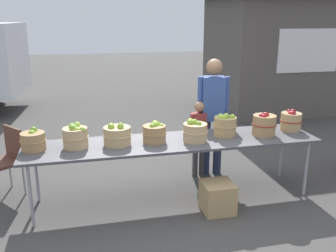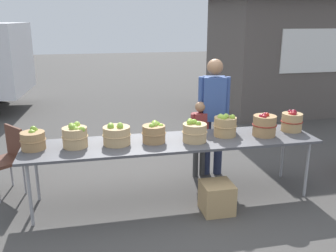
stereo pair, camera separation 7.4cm
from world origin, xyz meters
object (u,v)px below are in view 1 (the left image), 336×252
object	(u,v)px
apple_basket_green_0	(33,140)
apple_basket_green_5	(225,125)
apple_basket_green_4	(195,132)
child_customer	(199,133)
produce_crate	(218,197)
folding_chair	(7,156)
apple_basket_red_0	(264,125)
apple_basket_red_1	(291,121)
apple_basket_green_2	(117,135)
market_table	(174,143)
apple_basket_green_3	(155,133)
vendor_adult	(213,108)
apple_basket_green_1	(75,137)

from	to	relation	value
apple_basket_green_0	apple_basket_green_5	size ratio (longest dim) A/B	0.96
apple_basket_green_0	apple_basket_green_4	world-z (taller)	apple_basket_green_4
child_customer	produce_crate	size ratio (longest dim) A/B	3.06
folding_chair	apple_basket_red_0	bearing A→B (deg)	41.69
apple_basket_green_4	apple_basket_red_1	distance (m)	1.36
child_customer	folding_chair	world-z (taller)	child_customer
apple_basket_green_2	market_table	bearing A→B (deg)	-1.96
apple_basket_green_4	apple_basket_red_0	size ratio (longest dim) A/B	1.00
apple_basket_green_0	apple_basket_green_2	size ratio (longest dim) A/B	0.85
apple_basket_green_3	apple_basket_red_1	world-z (taller)	apple_basket_red_1
market_table	folding_chair	bearing A→B (deg)	163.29
apple_basket_green_5	vendor_adult	distance (m)	0.57
apple_basket_red_0	vendor_adult	distance (m)	0.80
apple_basket_red_1	child_customer	size ratio (longest dim) A/B	0.27
apple_basket_red_0	vendor_adult	size ratio (longest dim) A/B	0.19
apple_basket_green_4	vendor_adult	distance (m)	0.84
apple_basket_green_0	apple_basket_green_5	distance (m)	2.27
vendor_adult	apple_basket_green_4	bearing A→B (deg)	67.22
vendor_adult	folding_chair	distance (m)	2.75
apple_basket_green_2	produce_crate	distance (m)	1.36
apple_basket_green_1	apple_basket_red_0	world-z (taller)	apple_basket_red_0
apple_basket_green_0	apple_basket_green_1	world-z (taller)	apple_basket_green_1
apple_basket_green_2	child_customer	size ratio (longest dim) A/B	0.31
apple_basket_green_3	apple_basket_red_1	bearing A→B (deg)	2.14
apple_basket_green_0	vendor_adult	distance (m)	2.38
apple_basket_green_2	child_customer	distance (m)	1.33
produce_crate	apple_basket_green_5	bearing A→B (deg)	62.80
apple_basket_green_2	apple_basket_green_4	bearing A→B (deg)	-5.49
apple_basket_green_5	apple_basket_red_0	world-z (taller)	apple_basket_red_0
market_table	child_customer	bearing A→B (deg)	49.17
apple_basket_red_1	produce_crate	world-z (taller)	apple_basket_red_1
child_customer	folding_chair	size ratio (longest dim) A/B	1.25
apple_basket_green_1	apple_basket_green_3	bearing A→B (deg)	-1.20
apple_basket_green_1	apple_basket_green_5	distance (m)	1.81
apple_basket_green_0	apple_basket_green_4	xyz separation A→B (m)	(1.83, -0.12, 0.01)
apple_basket_green_5	apple_basket_red_1	size ratio (longest dim) A/B	1.02
apple_basket_green_2	folding_chair	xyz separation A→B (m)	(-1.33, 0.58, -0.36)
apple_basket_red_0	apple_basket_green_5	bearing A→B (deg)	168.44
market_table	vendor_adult	size ratio (longest dim) A/B	2.13
apple_basket_green_0	child_customer	xyz separation A→B (m)	(2.10, 0.54, -0.22)
market_table	apple_basket_green_0	xyz separation A→B (m)	(-1.59, 0.05, 0.14)
child_customer	apple_basket_red_1	bearing A→B (deg)	140.78
market_table	apple_basket_green_2	xyz separation A→B (m)	(-0.67, 0.02, 0.15)
apple_basket_green_1	apple_basket_green_5	bearing A→B (deg)	1.14
apple_basket_green_5	child_customer	distance (m)	0.60
market_table	apple_basket_red_1	world-z (taller)	apple_basket_red_1
child_customer	apple_basket_red_0	bearing A→B (deg)	121.99
apple_basket_green_0	apple_basket_green_2	distance (m)	0.92
apple_basket_green_1	apple_basket_red_1	xyz separation A→B (m)	(2.73, 0.05, 0.00)
apple_basket_green_3	apple_basket_red_1	xyz separation A→B (m)	(1.82, 0.07, 0.02)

